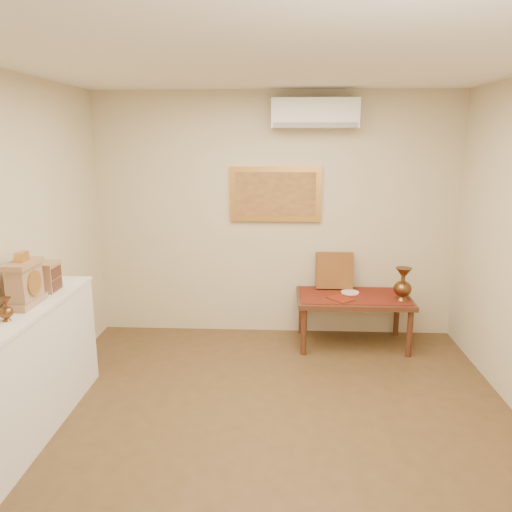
# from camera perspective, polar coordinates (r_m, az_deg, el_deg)

# --- Properties ---
(floor) EXTENTS (4.50, 4.50, 0.00)m
(floor) POSITION_cam_1_polar(r_m,az_deg,el_deg) (3.93, 1.64, -20.71)
(floor) COLOR brown
(floor) RESTS_ON ground
(ceiling) EXTENTS (4.50, 4.50, 0.00)m
(ceiling) POSITION_cam_1_polar(r_m,az_deg,el_deg) (3.29, 1.97, 22.05)
(ceiling) COLOR white
(ceiling) RESTS_ON ground
(wall_back) EXTENTS (4.00, 0.02, 2.70)m
(wall_back) POSITION_cam_1_polar(r_m,az_deg,el_deg) (5.57, 2.22, 4.55)
(wall_back) COLOR beige
(wall_back) RESTS_ON ground
(wall_front) EXTENTS (4.00, 0.02, 2.70)m
(wall_front) POSITION_cam_1_polar(r_m,az_deg,el_deg) (1.32, -0.27, -26.83)
(wall_front) COLOR beige
(wall_front) RESTS_ON ground
(brass_urn_small) EXTENTS (0.10, 0.10, 0.21)m
(brass_urn_small) POSITION_cam_1_polar(r_m,az_deg,el_deg) (3.81, -26.74, -5.13)
(brass_urn_small) COLOR brown
(brass_urn_small) RESTS_ON display_ledge
(table_cloth) EXTENTS (1.14, 0.59, 0.01)m
(table_cloth) POSITION_cam_1_polar(r_m,az_deg,el_deg) (5.45, 11.10, -4.49)
(table_cloth) COLOR maroon
(table_cloth) RESTS_ON low_table
(brass_urn_tall) EXTENTS (0.19, 0.19, 0.42)m
(brass_urn_tall) POSITION_cam_1_polar(r_m,az_deg,el_deg) (5.37, 16.46, -2.68)
(brass_urn_tall) COLOR brown
(brass_urn_tall) RESTS_ON table_cloth
(plate) EXTENTS (0.20, 0.20, 0.01)m
(plate) POSITION_cam_1_polar(r_m,az_deg,el_deg) (5.53, 10.69, -4.10)
(plate) COLOR white
(plate) RESTS_ON table_cloth
(menu) EXTENTS (0.29, 0.31, 0.01)m
(menu) POSITION_cam_1_polar(r_m,az_deg,el_deg) (5.30, 9.63, -4.84)
(menu) COLOR maroon
(menu) RESTS_ON table_cloth
(cushion) EXTENTS (0.41, 0.18, 0.42)m
(cushion) POSITION_cam_1_polar(r_m,az_deg,el_deg) (5.63, 8.93, -1.64)
(cushion) COLOR #5C1D12
(cushion) RESTS_ON table_cloth
(display_ledge) EXTENTS (0.37, 2.02, 0.98)m
(display_ledge) POSITION_cam_1_polar(r_m,az_deg,el_deg) (4.13, -25.21, -12.47)
(display_ledge) COLOR white
(display_ledge) RESTS_ON floor
(mantel_clock) EXTENTS (0.17, 0.36, 0.41)m
(mantel_clock) POSITION_cam_1_polar(r_m,az_deg,el_deg) (4.08, -24.91, -2.80)
(mantel_clock) COLOR tan
(mantel_clock) RESTS_ON display_ledge
(wooden_chest) EXTENTS (0.16, 0.21, 0.24)m
(wooden_chest) POSITION_cam_1_polar(r_m,az_deg,el_deg) (4.39, -22.71, -2.19)
(wooden_chest) COLOR tan
(wooden_chest) RESTS_ON display_ledge
(low_table) EXTENTS (1.20, 0.70, 0.55)m
(low_table) POSITION_cam_1_polar(r_m,az_deg,el_deg) (5.47, 11.07, -5.18)
(low_table) COLOR #502718
(low_table) RESTS_ON floor
(painting) EXTENTS (1.00, 0.06, 0.60)m
(painting) POSITION_cam_1_polar(r_m,az_deg,el_deg) (5.51, 2.24, 7.08)
(painting) COLOR #CD8F41
(painting) RESTS_ON wall_back
(ac_unit) EXTENTS (0.90, 0.25, 0.30)m
(ac_unit) POSITION_cam_1_polar(r_m,az_deg,el_deg) (5.39, 6.74, 15.89)
(ac_unit) COLOR white
(ac_unit) RESTS_ON wall_back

